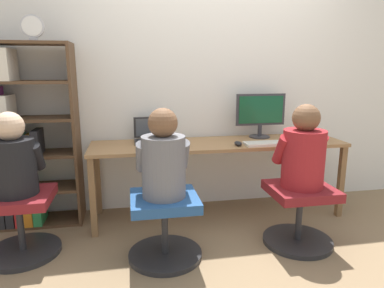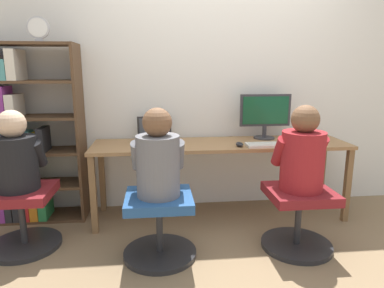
# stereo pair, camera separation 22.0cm
# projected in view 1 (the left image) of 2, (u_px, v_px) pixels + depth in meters

# --- Properties ---
(ground_plane) EXTENTS (14.00, 14.00, 0.00)m
(ground_plane) POSITION_uv_depth(u_px,v_px,m) (226.00, 227.00, 2.99)
(ground_plane) COLOR #846B4C
(wall_back) EXTENTS (10.00, 0.05, 2.60)m
(wall_back) POSITION_uv_depth(u_px,v_px,m) (211.00, 75.00, 3.31)
(wall_back) COLOR silver
(wall_back) RESTS_ON ground_plane
(desk) EXTENTS (2.30, 0.56, 0.70)m
(desk) POSITION_uv_depth(u_px,v_px,m) (219.00, 149.00, 3.12)
(desk) COLOR olive
(desk) RESTS_ON ground_plane
(desktop_monitor) EXTENTS (0.49, 0.20, 0.42)m
(desktop_monitor) POSITION_uv_depth(u_px,v_px,m) (260.00, 114.00, 3.28)
(desktop_monitor) COLOR #333338
(desktop_monitor) RESTS_ON desk
(laptop) EXTENTS (0.32, 0.26, 0.22)m
(laptop) POSITION_uv_depth(u_px,v_px,m) (152.00, 137.00, 3.13)
(laptop) COLOR #2D2D30
(laptop) RESTS_ON desk
(keyboard) EXTENTS (0.44, 0.17, 0.03)m
(keyboard) POSITION_uv_depth(u_px,v_px,m) (269.00, 143.00, 3.01)
(keyboard) COLOR silver
(keyboard) RESTS_ON desk
(computer_mouse_by_keyboard) EXTENTS (0.06, 0.10, 0.04)m
(computer_mouse_by_keyboard) POSITION_uv_depth(u_px,v_px,m) (238.00, 143.00, 2.97)
(computer_mouse_by_keyboard) COLOR black
(computer_mouse_by_keyboard) RESTS_ON desk
(office_chair_left) EXTENTS (0.54, 0.54, 0.47)m
(office_chair_left) POSITION_uv_depth(u_px,v_px,m) (299.00, 212.00, 2.67)
(office_chair_left) COLOR #262628
(office_chair_left) RESTS_ON ground_plane
(office_chair_right) EXTENTS (0.54, 0.54, 0.47)m
(office_chair_right) POSITION_uv_depth(u_px,v_px,m) (165.00, 224.00, 2.47)
(office_chair_right) COLOR #262628
(office_chair_right) RESTS_ON ground_plane
(person_at_monitor) EXTENTS (0.39, 0.32, 0.63)m
(person_at_monitor) POSITION_uv_depth(u_px,v_px,m) (303.00, 152.00, 2.57)
(person_at_monitor) COLOR maroon
(person_at_monitor) RESTS_ON office_chair_left
(person_at_laptop) EXTENTS (0.38, 0.31, 0.63)m
(person_at_laptop) POSITION_uv_depth(u_px,v_px,m) (163.00, 159.00, 2.37)
(person_at_laptop) COLOR slate
(person_at_laptop) RESTS_ON office_chair_right
(bookshelf) EXTENTS (0.87, 0.33, 1.57)m
(bookshelf) POSITION_uv_depth(u_px,v_px,m) (11.00, 144.00, 2.88)
(bookshelf) COLOR #513823
(bookshelf) RESTS_ON ground_plane
(desk_clock) EXTENTS (0.18, 0.03, 0.20)m
(desk_clock) POSITION_uv_depth(u_px,v_px,m) (32.00, 27.00, 2.65)
(desk_clock) COLOR #B2B2B7
(desk_clock) RESTS_ON bookshelf
(office_chair_side) EXTENTS (0.54, 0.54, 0.47)m
(office_chair_side) POSITION_uv_depth(u_px,v_px,m) (20.00, 221.00, 2.51)
(office_chair_side) COLOR #262628
(office_chair_side) RESTS_ON ground_plane
(person_near_shelf) EXTENTS (0.38, 0.31, 0.60)m
(person_near_shelf) POSITION_uv_depth(u_px,v_px,m) (13.00, 160.00, 2.41)
(person_near_shelf) COLOR black
(person_near_shelf) RESTS_ON office_chair_side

